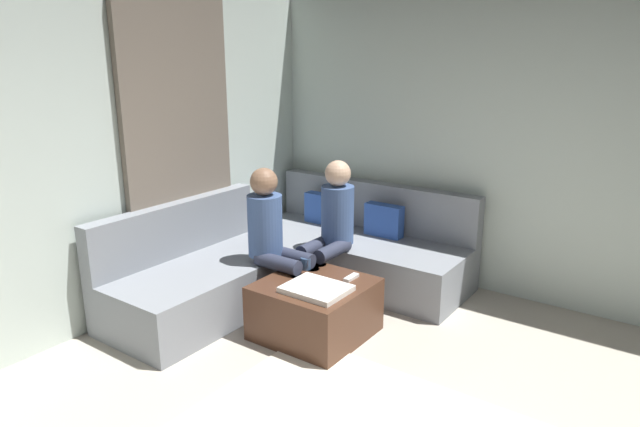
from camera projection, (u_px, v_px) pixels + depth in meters
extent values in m
cube|color=silver|center=(587.00, 148.00, 4.37)|extent=(6.00, 0.12, 2.70)
cube|color=silver|center=(17.00, 165.00, 3.71)|extent=(0.12, 6.00, 2.70)
cube|color=#726659|center=(180.00, 153.00, 4.70)|extent=(0.06, 1.10, 2.50)
cube|color=gray|center=(355.00, 258.00, 5.26)|extent=(2.10, 0.85, 0.42)
cube|color=gray|center=(375.00, 205.00, 5.42)|extent=(2.10, 0.14, 0.45)
cube|color=gray|center=(208.00, 287.00, 4.61)|extent=(0.85, 1.70, 0.42)
cube|color=gray|center=(176.00, 229.00, 4.69)|extent=(0.14, 1.70, 0.45)
cube|color=#3359B2|center=(322.00, 211.00, 5.58)|extent=(0.36, 0.12, 0.36)
cube|color=#3359B2|center=(384.00, 223.00, 5.19)|extent=(0.36, 0.12, 0.36)
cube|color=#4C2D1E|center=(315.00, 309.00, 4.22)|extent=(0.76, 0.76, 0.42)
cube|color=white|center=(316.00, 289.00, 4.00)|extent=(0.44, 0.36, 0.04)
cylinder|color=#334C72|center=(306.00, 263.00, 4.41)|extent=(0.08, 0.08, 0.10)
cube|color=white|center=(351.00, 277.00, 4.23)|extent=(0.05, 0.15, 0.02)
cylinder|color=#2D3347|center=(319.00, 288.00, 4.58)|extent=(0.12, 0.12, 0.42)
cylinder|color=#2D3347|center=(301.00, 283.00, 4.68)|extent=(0.12, 0.12, 0.42)
cylinder|color=#2D3347|center=(333.00, 251.00, 4.66)|extent=(0.12, 0.40, 0.12)
cylinder|color=#2D3347|center=(315.00, 246.00, 4.76)|extent=(0.12, 0.40, 0.12)
cylinder|color=#3F598C|center=(337.00, 215.00, 4.80)|extent=(0.28, 0.28, 0.50)
sphere|color=#D8AD8C|center=(338.00, 173.00, 4.70)|extent=(0.22, 0.22, 0.22)
cylinder|color=#2D3347|center=(312.00, 293.00, 4.48)|extent=(0.12, 0.12, 0.42)
cylinder|color=#2D3347|center=(298.00, 301.00, 4.34)|extent=(0.12, 0.12, 0.42)
cylinder|color=#2D3347|center=(292.00, 257.00, 4.52)|extent=(0.40, 0.12, 0.12)
cylinder|color=#2D3347|center=(278.00, 263.00, 4.38)|extent=(0.40, 0.12, 0.12)
cylinder|color=#3F598C|center=(265.00, 225.00, 4.49)|extent=(0.28, 0.28, 0.50)
sphere|color=#8C664C|center=(264.00, 182.00, 4.39)|extent=(0.22, 0.22, 0.22)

